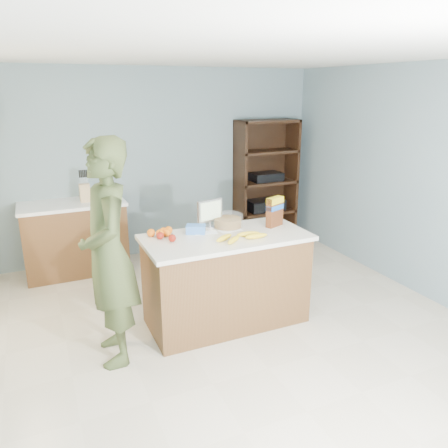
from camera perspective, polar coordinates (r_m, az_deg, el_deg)
name	(u,v)px	position (r m, az deg, el deg)	size (l,w,h in m)	color
floor	(239,335)	(4.24, 1.99, -14.33)	(4.50, 5.00, 0.02)	beige
walls	(241,160)	(3.66, 2.26, 8.29)	(4.52, 5.02, 2.51)	gray
counter_peninsula	(226,283)	(4.28, 0.28, -7.67)	(1.56, 0.76, 0.90)	brown
back_cabinet	(75,237)	(5.73, -18.84, -1.67)	(1.24, 0.62, 0.90)	brown
shelving_unit	(264,184)	(6.56, 5.27, 5.26)	(0.90, 0.40, 1.80)	black
person	(109,254)	(3.66, -14.84, -3.82)	(0.69, 0.45, 1.89)	#3B4523
knife_block	(85,192)	(5.58, -17.73, 3.99)	(0.12, 0.10, 0.31)	tan
envelopes	(218,231)	(4.21, -0.76, -0.99)	(0.48, 0.16, 0.00)	white
bananas	(241,237)	(3.99, 2.20, -1.69)	(0.52, 0.25, 0.05)	yellow
apples	(166,237)	(3.99, -7.58, -1.68)	(0.15, 0.18, 0.07)	maroon
oranges	(163,232)	(4.12, -8.00, -1.05)	(0.25, 0.14, 0.08)	orange
blue_carton	(196,229)	(4.17, -3.70, -0.67)	(0.18, 0.12, 0.08)	blue
salad_bowl	(228,221)	(4.34, 0.50, 0.34)	(0.30, 0.30, 0.13)	#267219
tv	(210,212)	(4.31, -1.85, 1.62)	(0.28, 0.12, 0.28)	silver
cereal_box	(275,210)	(4.37, 6.64, 1.89)	(0.21, 0.14, 0.30)	#592B14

